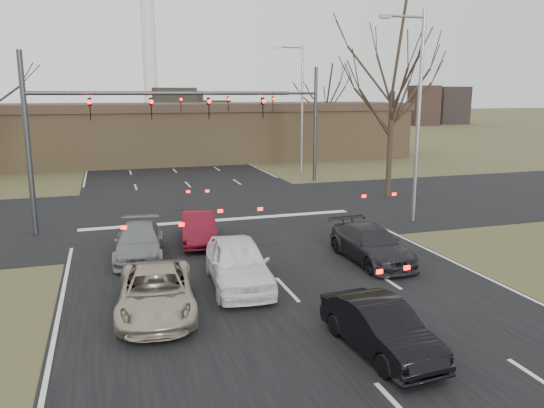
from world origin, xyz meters
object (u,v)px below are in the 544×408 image
(streetlight_right_far, at_px, (300,101))
(car_white_sedan, at_px, (238,263))
(car_black_hatch, at_px, (380,327))
(car_charcoal_sedan, at_px, (371,244))
(mast_arm_far, at_px, (277,111))
(streetlight_right_near, at_px, (416,106))
(car_silver_suv, at_px, (156,292))
(mast_arm_near, at_px, (105,119))
(car_grey_ahead, at_px, (139,242))
(building, at_px, (186,132))
(car_red_ahead, at_px, (198,228))

(streetlight_right_far, bearing_deg, car_white_sedan, -114.85)
(car_black_hatch, height_order, car_charcoal_sedan, car_charcoal_sedan)
(mast_arm_far, xyz_separation_m, streetlight_right_near, (2.64, -13.00, 0.57))
(mast_arm_far, relative_size, car_silver_suv, 2.41)
(streetlight_right_near, relative_size, car_silver_suv, 2.17)
(car_white_sedan, distance_m, car_charcoal_sedan, 5.49)
(mast_arm_near, bearing_deg, streetlight_right_near, -12.05)
(mast_arm_near, relative_size, car_grey_ahead, 2.78)
(streetlight_right_near, relative_size, car_black_hatch, 2.60)
(building, bearing_deg, car_grey_ahead, -101.80)
(building, xyz_separation_m, car_grey_ahead, (-6.28, -30.06, -2.03))
(car_black_hatch, relative_size, car_grey_ahead, 0.88)
(car_black_hatch, bearing_deg, car_white_sedan, 107.22)
(car_silver_suv, bearing_deg, car_white_sedan, 32.99)
(car_white_sedan, height_order, car_charcoal_sedan, car_white_sedan)
(car_silver_suv, height_order, car_white_sedan, car_white_sedan)
(mast_arm_far, bearing_deg, car_black_hatch, -102.36)
(car_white_sedan, relative_size, car_black_hatch, 1.19)
(mast_arm_near, xyz_separation_m, car_grey_ahead, (0.95, -5.06, -4.44))
(building, distance_m, streetlight_right_far, 13.53)
(building, bearing_deg, mast_arm_near, -106.13)
(mast_arm_far, xyz_separation_m, car_red_ahead, (-7.94, -13.62, -4.37))
(car_silver_suv, height_order, car_grey_ahead, car_silver_suv)
(building, height_order, car_black_hatch, building)
(mast_arm_far, relative_size, streetlight_right_near, 1.11)
(streetlight_right_far, xyz_separation_m, car_black_hatch, (-8.52, -28.59, -4.95))
(car_red_ahead, bearing_deg, building, 89.55)
(streetlight_right_far, xyz_separation_m, car_red_ahead, (-11.07, -17.62, -4.94))
(mast_arm_near, xyz_separation_m, car_charcoal_sedan, (9.23, -8.08, -4.42))
(mast_arm_near, bearing_deg, mast_arm_far, 41.22)
(mast_arm_near, xyz_separation_m, car_red_ahead, (3.48, -3.62, -4.42))
(car_silver_suv, relative_size, car_white_sedan, 1.00)
(streetlight_right_far, bearing_deg, car_black_hatch, -106.60)
(car_black_hatch, bearing_deg, car_silver_suv, 136.28)
(car_silver_suv, xyz_separation_m, car_black_hatch, (4.95, -4.03, -0.01))
(streetlight_right_near, relative_size, car_white_sedan, 2.18)
(building, height_order, car_charcoal_sedan, building)
(building, distance_m, car_charcoal_sedan, 33.20)
(car_grey_ahead, xyz_separation_m, car_red_ahead, (2.52, 1.44, 0.01))
(mast_arm_far, distance_m, car_grey_ahead, 18.85)
(car_silver_suv, distance_m, car_charcoal_sedan, 8.52)
(mast_arm_far, bearing_deg, mast_arm_near, -138.78)
(streetlight_right_near, height_order, car_white_sedan, streetlight_right_near)
(car_silver_suv, relative_size, car_red_ahead, 1.17)
(building, xyz_separation_m, mast_arm_near, (-7.23, -25.00, 2.41))
(building, relative_size, car_red_ahead, 10.78)
(streetlight_right_near, height_order, streetlight_right_far, same)
(mast_arm_near, xyz_separation_m, car_silver_suv, (1.08, -10.56, -4.43))
(streetlight_right_near, distance_m, car_silver_suv, 15.81)
(mast_arm_near, distance_m, car_charcoal_sedan, 13.04)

